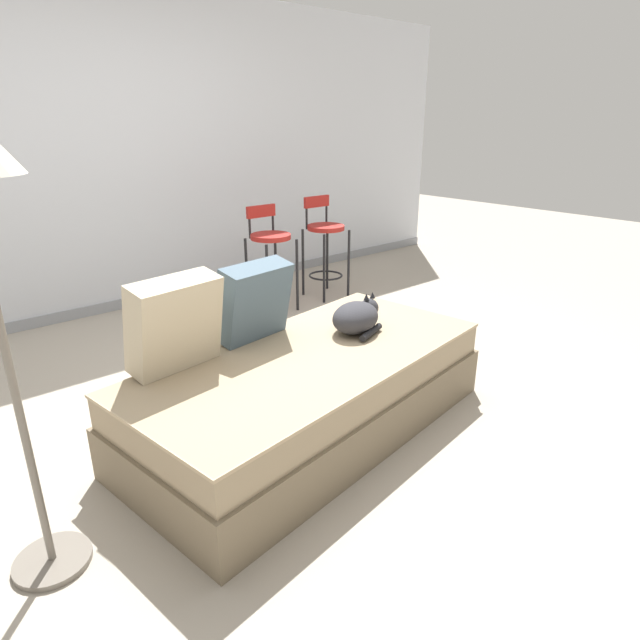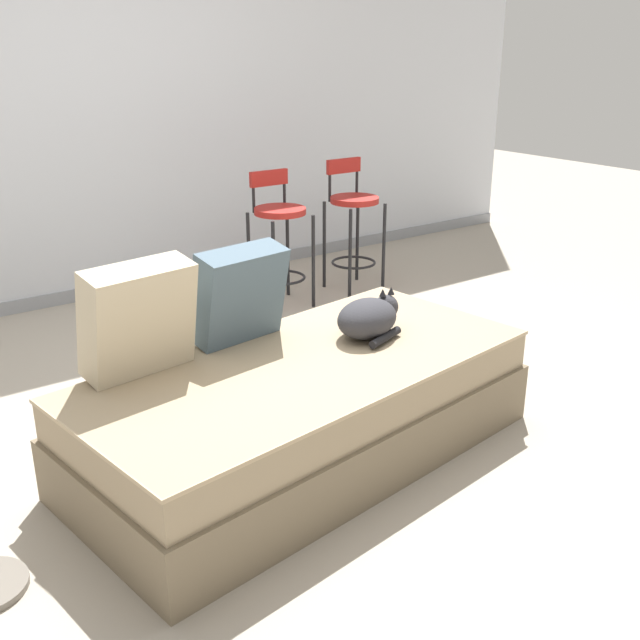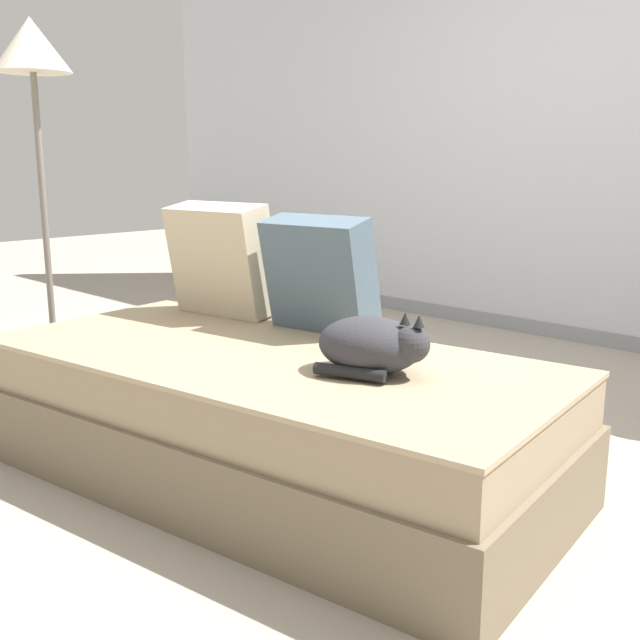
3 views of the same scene
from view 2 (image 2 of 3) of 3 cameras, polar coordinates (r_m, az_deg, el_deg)
The scene contains 9 objects.
ground_plane at distance 3.61m, azimuth -4.76°, elevation -7.54°, with size 16.00×16.00×0.00m, color #A89E8E.
wall_back_panel at distance 5.26m, azimuth -18.45°, elevation 15.28°, with size 8.00×0.10×2.60m, color silver.
wall_baseboard_trim at distance 5.45m, azimuth -16.80°, elevation 2.07°, with size 8.00×0.02×0.09m, color gray.
couch at distance 3.20m, azimuth -1.15°, elevation -6.75°, with size 2.09×1.20×0.44m.
throw_pillow_corner at distance 3.00m, azimuth -13.69°, elevation 0.08°, with size 0.46×0.29×0.46m.
throw_pillow_middle at distance 3.26m, azimuth -6.19°, elevation 1.96°, with size 0.44×0.28×0.43m.
cat at distance 3.35m, azimuth 3.78°, elevation 0.20°, with size 0.38×0.33×0.20m.
bar_stool_near_window at distance 4.97m, azimuth -3.13°, elevation 6.85°, with size 0.34×0.34×0.89m.
bar_stool_by_doorway at distance 5.32m, azimuth 2.53°, elevation 7.84°, with size 0.34×0.34×0.92m.
Camera 2 is at (-1.60, -2.75, 1.70)m, focal length 42.00 mm.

